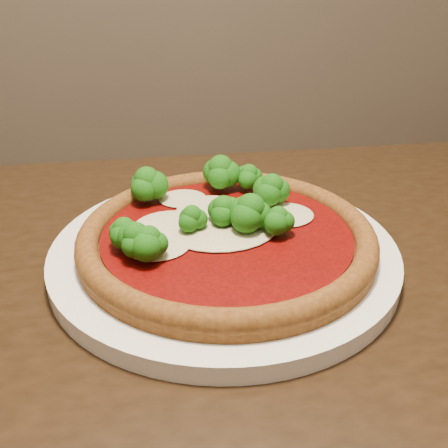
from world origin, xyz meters
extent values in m
cube|color=black|center=(-0.13, 0.02, 0.73)|extent=(1.33, 0.79, 0.04)
cylinder|color=white|center=(-0.11, 0.10, 0.76)|extent=(0.34, 0.34, 0.02)
cylinder|color=brown|center=(-0.10, 0.09, 0.77)|extent=(0.29, 0.29, 0.01)
torus|color=brown|center=(-0.10, 0.09, 0.78)|extent=(0.29, 0.29, 0.02)
cylinder|color=#620604|center=(-0.10, 0.09, 0.78)|extent=(0.25, 0.25, 0.00)
ellipsoid|color=beige|center=(-0.11, 0.14, 0.78)|extent=(0.07, 0.07, 0.01)
ellipsoid|color=beige|center=(-0.14, 0.17, 0.78)|extent=(0.05, 0.05, 0.00)
ellipsoid|color=beige|center=(-0.17, 0.08, 0.78)|extent=(0.06, 0.06, 0.00)
ellipsoid|color=beige|center=(-0.07, 0.13, 0.78)|extent=(0.06, 0.06, 0.01)
ellipsoid|color=beige|center=(-0.11, 0.11, 0.78)|extent=(0.12, 0.11, 0.01)
ellipsoid|color=beige|center=(-0.16, 0.11, 0.78)|extent=(0.07, 0.07, 0.01)
ellipsoid|color=beige|center=(-0.04, 0.12, 0.78)|extent=(0.06, 0.06, 0.01)
ellipsoid|color=#1F7913|center=(-0.18, 0.06, 0.80)|extent=(0.04, 0.04, 0.03)
ellipsoid|color=#1F7913|center=(-0.05, 0.14, 0.81)|extent=(0.04, 0.04, 0.04)
ellipsoid|color=#1F7913|center=(-0.14, 0.10, 0.80)|extent=(0.03, 0.03, 0.03)
ellipsoid|color=#1F7913|center=(-0.06, 0.08, 0.80)|extent=(0.03, 0.03, 0.03)
ellipsoid|color=#1F7913|center=(-0.18, 0.18, 0.81)|extent=(0.05, 0.05, 0.04)
ellipsoid|color=#1F7913|center=(-0.20, 0.08, 0.80)|extent=(0.04, 0.04, 0.03)
ellipsoid|color=#1F7913|center=(-0.09, 0.19, 0.81)|extent=(0.05, 0.05, 0.04)
ellipsoid|color=#1F7913|center=(-0.10, 0.10, 0.80)|extent=(0.04, 0.04, 0.03)
ellipsoid|color=#1F7913|center=(-0.08, 0.09, 0.81)|extent=(0.05, 0.05, 0.04)
ellipsoid|color=#1F7913|center=(-0.19, 0.06, 0.80)|extent=(0.04, 0.04, 0.03)
ellipsoid|color=#1F7913|center=(-0.06, 0.19, 0.80)|extent=(0.04, 0.04, 0.03)
camera|label=1|loc=(-0.18, -0.33, 1.02)|focal=40.00mm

